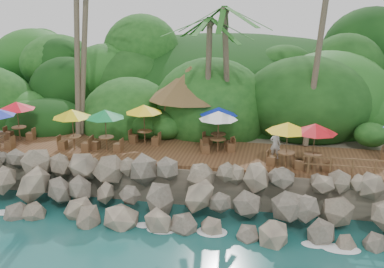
# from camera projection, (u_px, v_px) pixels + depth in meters

# --- Properties ---
(ground) EXTENTS (140.00, 140.00, 0.00)m
(ground) POSITION_uv_depth(u_px,v_px,m) (168.00, 234.00, 21.80)
(ground) COLOR #19514F
(ground) RESTS_ON ground
(land_base) EXTENTS (32.00, 25.20, 2.10)m
(land_base) POSITION_uv_depth(u_px,v_px,m) (216.00, 128.00, 36.56)
(land_base) COLOR gray
(land_base) RESTS_ON ground
(jungle_hill) EXTENTS (44.80, 28.00, 15.40)m
(jungle_hill) POSITION_uv_depth(u_px,v_px,m) (227.00, 118.00, 43.91)
(jungle_hill) COLOR #143811
(jungle_hill) RESTS_ON ground
(seawall) EXTENTS (29.00, 4.00, 2.30)m
(seawall) POSITION_uv_depth(u_px,v_px,m) (177.00, 196.00, 23.36)
(seawall) COLOR gray
(seawall) RESTS_ON ground
(terrace) EXTENTS (26.00, 5.00, 0.20)m
(terrace) POSITION_uv_depth(u_px,v_px,m) (192.00, 153.00, 26.83)
(terrace) COLOR brown
(terrace) RESTS_ON land_base
(jungle_foliage) EXTENTS (44.00, 16.00, 12.00)m
(jungle_foliage) POSITION_uv_depth(u_px,v_px,m) (214.00, 144.00, 35.91)
(jungle_foliage) COLOR #143811
(jungle_foliage) RESTS_ON ground
(foam_line) EXTENTS (25.20, 0.80, 0.06)m
(foam_line) POSITION_uv_depth(u_px,v_px,m) (169.00, 231.00, 22.07)
(foam_line) COLOR white
(foam_line) RESTS_ON ground
(palapa) EXTENTS (5.72, 5.72, 4.60)m
(palapa) POSITION_uv_depth(u_px,v_px,m) (191.00, 83.00, 29.73)
(palapa) COLOR brown
(palapa) RESTS_ON ground
(dining_clusters) EXTENTS (25.94, 5.15, 2.53)m
(dining_clusters) POSITION_uv_depth(u_px,v_px,m) (171.00, 118.00, 26.07)
(dining_clusters) COLOR brown
(dining_clusters) RESTS_ON terrace
(waiter) EXTENTS (0.68, 0.52, 1.67)m
(waiter) POSITION_uv_depth(u_px,v_px,m) (275.00, 144.00, 25.41)
(waiter) COLOR silver
(waiter) RESTS_ON terrace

